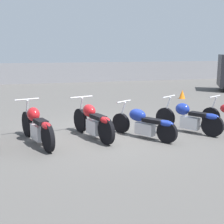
# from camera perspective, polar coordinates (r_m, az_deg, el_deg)

# --- Properties ---
(ground_plane) EXTENTS (60.00, 60.00, 0.00)m
(ground_plane) POSITION_cam_1_polar(r_m,az_deg,el_deg) (8.74, -0.20, -4.04)
(ground_plane) COLOR #514F4C
(fence_back) EXTENTS (40.00, 0.04, 1.43)m
(fence_back) POSITION_cam_1_polar(r_m,az_deg,el_deg) (22.52, -9.83, 7.06)
(fence_back) COLOR gray
(fence_back) RESTS_ON ground_plane
(motorcycle_slot_1) EXTENTS (0.88, 2.21, 1.04)m
(motorcycle_slot_1) POSITION_cam_1_polar(r_m,az_deg,el_deg) (7.98, -13.57, -2.52)
(motorcycle_slot_1) COLOR black
(motorcycle_slot_1) RESTS_ON ground_plane
(motorcycle_slot_2) EXTENTS (0.86, 2.05, 1.04)m
(motorcycle_slot_2) POSITION_cam_1_polar(r_m,az_deg,el_deg) (8.26, -3.50, -1.71)
(motorcycle_slot_2) COLOR black
(motorcycle_slot_2) RESTS_ON ground_plane
(motorcycle_slot_3) EXTENTS (1.21, 1.79, 0.93)m
(motorcycle_slot_3) POSITION_cam_1_polar(r_m,az_deg,el_deg) (8.31, 5.88, -2.08)
(motorcycle_slot_3) COLOR black
(motorcycle_slot_3) RESTS_ON ground_plane
(motorcycle_slot_4) EXTENTS (1.24, 1.82, 0.98)m
(motorcycle_slot_4) POSITION_cam_1_polar(r_m,az_deg,el_deg) (9.10, 13.93, -1.06)
(motorcycle_slot_4) COLOR black
(motorcycle_slot_4) RESTS_ON ground_plane
(traffic_cone_near) EXTENTS (0.30, 0.30, 0.42)m
(traffic_cone_near) POSITION_cam_1_polar(r_m,az_deg,el_deg) (15.43, 12.72, 3.18)
(traffic_cone_near) COLOR orange
(traffic_cone_near) RESTS_ON ground_plane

